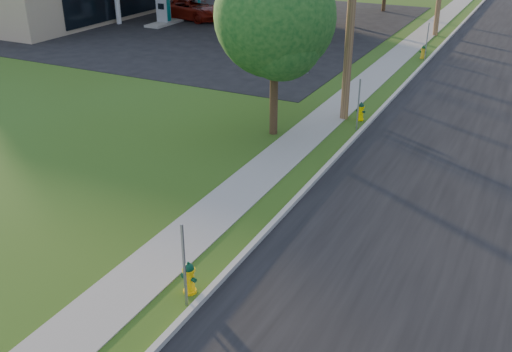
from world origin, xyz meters
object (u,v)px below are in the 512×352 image
(fuel_pump_nw, at_px, (164,14))
(car_silver, at_px, (292,21))
(fuel_pump_se, at_px, (303,16))
(hydrant_far, at_px, (423,52))
(tree_verge, at_px, (277,22))
(fuel_pump_ne, at_px, (279,25))
(fuel_pump_sw, at_px, (194,6))
(hydrant_near, at_px, (189,278))
(car_red, at_px, (192,9))
(hydrant_mid, at_px, (361,111))

(fuel_pump_nw, distance_m, car_silver, 9.30)
(fuel_pump_se, relative_size, hydrant_far, 4.35)
(fuel_pump_se, height_order, tree_verge, tree_verge)
(fuel_pump_nw, xyz_separation_m, fuel_pump_se, (9.00, 4.00, 0.00))
(fuel_pump_ne, distance_m, fuel_pump_sw, 9.85)
(tree_verge, xyz_separation_m, hydrant_far, (2.41, 14.22, -3.78))
(fuel_pump_se, bearing_deg, tree_verge, -70.13)
(fuel_pump_ne, xyz_separation_m, fuel_pump_sw, (-9.00, 4.00, 0.00))
(hydrant_near, height_order, car_red, car_red)
(car_red, bearing_deg, fuel_pump_ne, -96.89)
(car_red, bearing_deg, hydrant_far, -92.68)
(fuel_pump_ne, relative_size, hydrant_near, 4.02)
(fuel_pump_ne, height_order, hydrant_mid, fuel_pump_ne)
(hydrant_far, relative_size, car_silver, 0.17)
(hydrant_far, bearing_deg, fuel_pump_se, 149.60)
(hydrant_near, xyz_separation_m, car_silver, (-9.43, 27.11, 0.36))
(fuel_pump_se, relative_size, hydrant_mid, 4.28)
(car_red, bearing_deg, tree_verge, -129.45)
(fuel_pump_sw, relative_size, fuel_pump_se, 1.00)
(hydrant_far, distance_m, car_silver, 10.02)
(fuel_pump_nw, height_order, fuel_pump_ne, same)
(tree_verge, relative_size, hydrant_mid, 8.60)
(tree_verge, bearing_deg, car_silver, 111.83)
(hydrant_mid, bearing_deg, car_red, 138.94)
(fuel_pump_nw, xyz_separation_m, hydrant_far, (18.58, -1.62, -0.36))
(car_silver, bearing_deg, fuel_pump_nw, 104.48)
(fuel_pump_sw, distance_m, tree_verge, 25.83)
(fuel_pump_nw, xyz_separation_m, car_red, (0.74, 2.61, 0.03))
(car_red, height_order, car_silver, car_red)
(fuel_pump_sw, height_order, hydrant_mid, fuel_pump_sw)
(fuel_pump_nw, xyz_separation_m, fuel_pump_sw, (0.00, 4.00, 0.00))
(fuel_pump_ne, relative_size, fuel_pump_se, 1.00)
(fuel_pump_se, distance_m, tree_verge, 21.37)
(fuel_pump_nw, height_order, fuel_pump_se, same)
(fuel_pump_ne, bearing_deg, tree_verge, -65.65)
(hydrant_near, distance_m, car_silver, 28.71)
(tree_verge, relative_size, car_red, 1.18)
(car_red, bearing_deg, hydrant_near, -136.86)
(tree_verge, bearing_deg, fuel_pump_nw, 135.58)
(hydrant_near, bearing_deg, fuel_pump_sw, 122.28)
(hydrant_far, xyz_separation_m, car_red, (-17.84, 4.23, 0.40))
(tree_verge, bearing_deg, fuel_pump_ne, 114.35)
(hydrant_mid, relative_size, car_silver, 0.17)
(fuel_pump_nw, xyz_separation_m, car_silver, (9.14, 1.71, 0.03))
(fuel_pump_ne, bearing_deg, hydrant_near, -69.35)
(tree_verge, bearing_deg, car_red, 129.89)
(fuel_pump_se, xyz_separation_m, car_red, (-8.26, -1.39, 0.03))
(fuel_pump_se, relative_size, car_silver, 0.73)
(fuel_pump_nw, relative_size, car_silver, 0.73)
(tree_verge, distance_m, hydrant_near, 10.55)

